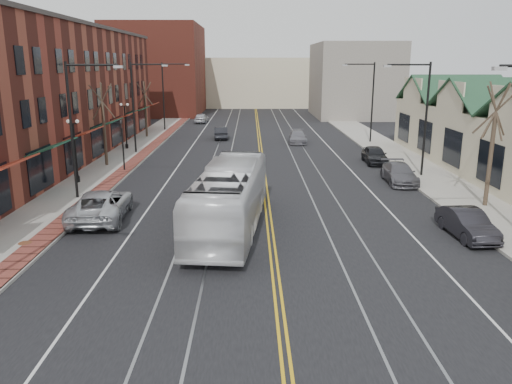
{
  "coord_description": "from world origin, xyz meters",
  "views": [
    {
      "loc": [
        -0.97,
        -13.38,
        8.05
      ],
      "look_at": [
        -0.71,
        9.98,
        2.0
      ],
      "focal_mm": 35.0,
      "sensor_mm": 36.0,
      "label": 1
    }
  ],
  "objects_px": {
    "parked_suv": "(101,205)",
    "parked_car_d": "(375,155)",
    "transit_bus": "(230,198)",
    "parked_car_b": "(467,224)",
    "parked_car_c": "(399,173)"
  },
  "relations": [
    {
      "from": "parked_suv",
      "to": "parked_car_d",
      "type": "bearing_deg",
      "value": -144.35
    },
    {
      "from": "transit_bus",
      "to": "parked_suv",
      "type": "bearing_deg",
      "value": -7.48
    },
    {
      "from": "parked_car_b",
      "to": "parked_car_d",
      "type": "height_order",
      "value": "parked_car_d"
    },
    {
      "from": "parked_suv",
      "to": "parked_car_b",
      "type": "relative_size",
      "value": 1.4
    },
    {
      "from": "transit_bus",
      "to": "parked_car_d",
      "type": "distance_m",
      "value": 20.23
    },
    {
      "from": "parked_car_d",
      "to": "parked_car_c",
      "type": "bearing_deg",
      "value": -88.2
    },
    {
      "from": "parked_suv",
      "to": "parked_car_b",
      "type": "distance_m",
      "value": 18.42
    },
    {
      "from": "parked_car_c",
      "to": "parked_car_d",
      "type": "height_order",
      "value": "parked_car_d"
    },
    {
      "from": "parked_car_b",
      "to": "parked_car_c",
      "type": "relative_size",
      "value": 0.88
    },
    {
      "from": "transit_bus",
      "to": "parked_car_c",
      "type": "xyz_separation_m",
      "value": [
        11.3,
        9.75,
        -0.93
      ]
    },
    {
      "from": "parked_suv",
      "to": "parked_car_d",
      "type": "distance_m",
      "value": 23.63
    },
    {
      "from": "transit_bus",
      "to": "parked_suv",
      "type": "xyz_separation_m",
      "value": [
        -6.87,
        1.65,
        -0.81
      ]
    },
    {
      "from": "parked_suv",
      "to": "parked_car_c",
      "type": "relative_size",
      "value": 1.23
    },
    {
      "from": "parked_car_c",
      "to": "parked_car_d",
      "type": "relative_size",
      "value": 1.12
    },
    {
      "from": "parked_suv",
      "to": "parked_car_c",
      "type": "xyz_separation_m",
      "value": [
        18.17,
        8.1,
        -0.12
      ]
    }
  ]
}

